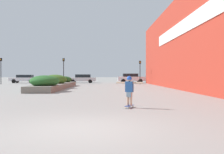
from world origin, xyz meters
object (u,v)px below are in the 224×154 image
skateboard (129,106)px  skateboarder (129,88)px  car_leftmost (177,78)px  car_rightmost (82,78)px  traffic_light_right (140,68)px  car_center_left (131,78)px  traffic_light_far_left (1,67)px  traffic_light_left (64,67)px  car_center_right (24,79)px

skateboard → skateboarder: 0.76m
car_leftmost → car_rightmost: 16.34m
skateboarder → traffic_light_right: (4.00, 26.50, 1.53)m
car_center_left → traffic_light_right: (0.77, -5.68, 1.51)m
traffic_light_right → traffic_light_far_left: 20.37m
car_center_left → car_rightmost: 8.42m
car_rightmost → traffic_light_right: bearing=-125.8°
car_center_left → traffic_light_left: traffic_light_left is taller
skateboard → car_rightmost: (-5.14, 33.09, 0.69)m
car_rightmost → traffic_light_left: size_ratio=1.23×
car_leftmost → car_center_left: 7.96m
car_center_left → car_rightmost: (-8.37, 0.91, -0.09)m
skateboarder → traffic_light_left: (-7.19, 26.13, 1.73)m
car_rightmost → car_leftmost: bearing=-92.1°
skateboard → car_center_left: size_ratio=0.15×
car_leftmost → traffic_light_right: bearing=-50.2°
skateboard → skateboarder: bearing=115.5°
skateboard → car_rightmost: size_ratio=0.15×
car_rightmost → traffic_light_left: traffic_light_left is taller
skateboarder → car_center_left: 32.34m
skateboarder → car_rightmost: size_ratio=0.26×
skateboard → car_center_right: car_center_right is taller
skateboard → car_leftmost: (11.19, 32.49, 0.77)m
traffic_light_right → car_leftmost: bearing=39.8°
car_center_right → car_center_left: bearing=-91.4°
skateboarder → car_leftmost: car_leftmost is taller
skateboarder → traffic_light_far_left: (-16.36, 26.48, 1.75)m
car_leftmost → traffic_light_left: bearing=-70.9°
traffic_light_left → car_leftmost: bearing=19.1°
car_rightmost → skateboard: bearing=-171.2°
skateboarder → traffic_light_left: bearing=130.9°
car_center_right → traffic_light_far_left: 6.56m
car_center_left → skateboarder: bearing=-5.7°
car_leftmost → car_center_right: 26.19m
skateboarder → car_center_right: car_center_right is taller
traffic_light_left → traffic_light_right: traffic_light_left is taller
skateboard → traffic_light_left: size_ratio=0.18×
traffic_light_far_left → car_center_right: bearing=77.5°
car_center_right → traffic_light_far_left: bearing=167.5°
traffic_light_right → car_center_left: bearing=97.7°
traffic_light_right → skateboard: bearing=-98.6°
skateboard → car_center_left: bearing=109.7°
car_rightmost → traffic_light_far_left: (-11.23, -6.62, 1.82)m
traffic_light_left → car_rightmost: bearing=73.6°
traffic_light_right → car_center_right: bearing=162.2°
car_leftmost → traffic_light_left: size_ratio=1.02×
car_leftmost → car_rightmost: car_leftmost is taller
skateboarder → car_leftmost: 34.36m
car_center_left → traffic_light_far_left: (-19.60, -5.70, 1.74)m
skateboarder → traffic_light_right: bearing=106.9°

